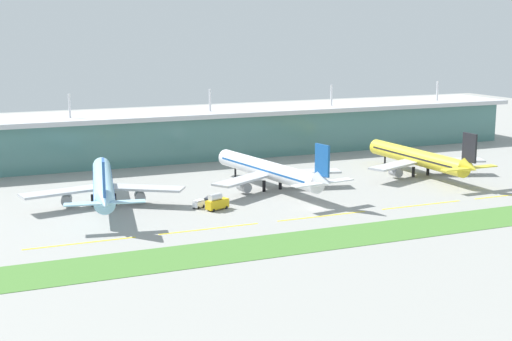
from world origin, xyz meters
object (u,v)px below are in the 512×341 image
Objects in this scene: airliner_far at (419,158)px; baggage_cart at (199,204)px; fuel_truck at (217,202)px; pushback_tug at (210,199)px; airliner_near at (103,184)px; airliner_middle at (270,170)px.

airliner_far reaches higher than baggage_cart.
pushback_tug is at bearing 82.88° from fuel_truck.
airliner_near is 114.21m from airliner_far.
airliner_far is at bearing 9.88° from baggage_cart.
baggage_cart is at bearing -170.12° from airliner_far.
airliner_near is 8.80× the size of fuel_truck.
airliner_far is 15.73× the size of baggage_cart.
airliner_middle is 33.86m from baggage_cart.
fuel_truck is (-84.94, -19.52, -4.19)m from airliner_far.
baggage_cart is (-5.40, -5.07, 0.16)m from pushback_tug.
airliner_near is 13.62× the size of pushback_tug.
baggage_cart is at bearing 136.91° from fuel_truck.
airliner_far reaches higher than fuel_truck.
airliner_middle is 32.19m from fuel_truck.
airliner_middle is (54.90, -0.50, -0.00)m from airliner_near.
airliner_near is 1.02× the size of airliner_middle.
pushback_tug is (1.13, 9.06, -1.16)m from fuel_truck.
airliner_near is at bearing -180.00° from airliner_far.
pushback_tug is at bearing -18.99° from airliner_near.
airliner_far is (59.31, 0.50, -0.00)m from airliner_middle.
airliner_far is 84.63m from pushback_tug.
baggage_cart is at bearing -31.85° from airliner_near.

